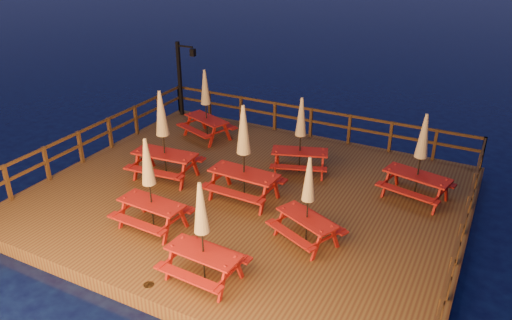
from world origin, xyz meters
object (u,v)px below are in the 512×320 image
at_px(picnic_table_1, 206,103).
at_px(picnic_table_2, 149,183).
at_px(lamp_post, 183,72).
at_px(picnic_table_0, 308,199).

distance_m(picnic_table_1, picnic_table_2, 6.02).
xyz_separation_m(lamp_post, picnic_table_2, (4.06, -7.27, -0.49)).
xyz_separation_m(picnic_table_0, picnic_table_1, (-5.73, 4.43, 0.13)).
bearing_deg(picnic_table_1, picnic_table_2, -50.40).
relative_size(lamp_post, picnic_table_2, 1.20).
bearing_deg(lamp_post, picnic_table_0, -37.57).
bearing_deg(picnic_table_2, picnic_table_0, 21.45).
relative_size(picnic_table_0, picnic_table_1, 0.90).
height_order(lamp_post, picnic_table_1, lamp_post).
distance_m(lamp_post, picnic_table_0, 9.87).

